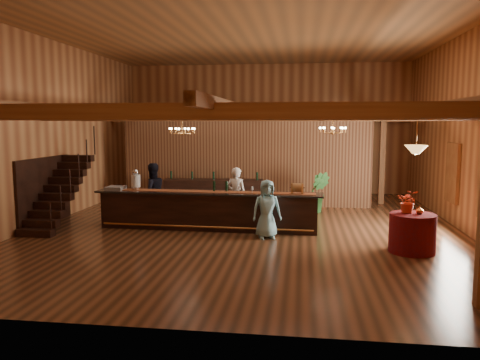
# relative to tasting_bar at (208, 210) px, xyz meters

# --- Properties ---
(floor) EXTENTS (14.00, 14.00, 0.00)m
(floor) POSITION_rel_tasting_bar_xyz_m (1.07, 0.54, -0.55)
(floor) COLOR brown
(floor) RESTS_ON ground
(ceiling) EXTENTS (14.00, 14.00, 0.00)m
(ceiling) POSITION_rel_tasting_bar_xyz_m (1.07, 0.54, 4.95)
(ceiling) COLOR #AC723F
(ceiling) RESTS_ON wall_back
(wall_back) EXTENTS (12.00, 0.10, 5.50)m
(wall_back) POSITION_rel_tasting_bar_xyz_m (1.07, 7.54, 2.20)
(wall_back) COLOR #BC7F49
(wall_back) RESTS_ON floor
(wall_front) EXTENTS (12.00, 0.10, 5.50)m
(wall_front) POSITION_rel_tasting_bar_xyz_m (1.07, -6.46, 2.20)
(wall_front) COLOR #BC7F49
(wall_front) RESTS_ON floor
(wall_left) EXTENTS (0.10, 14.00, 5.50)m
(wall_left) POSITION_rel_tasting_bar_xyz_m (-4.93, 0.54, 2.20)
(wall_left) COLOR #BC7F49
(wall_left) RESTS_ON floor
(wall_right) EXTENTS (0.10, 14.00, 5.50)m
(wall_right) POSITION_rel_tasting_bar_xyz_m (7.07, 0.54, 2.20)
(wall_right) COLOR #BC7F49
(wall_right) RESTS_ON floor
(beam_grid) EXTENTS (11.90, 13.90, 0.39)m
(beam_grid) POSITION_rel_tasting_bar_xyz_m (1.07, 1.04, 2.70)
(beam_grid) COLOR #9C6B3C
(beam_grid) RESTS_ON wall_left
(support_posts) EXTENTS (9.20, 10.20, 3.20)m
(support_posts) POSITION_rel_tasting_bar_xyz_m (1.07, 0.04, 1.05)
(support_posts) COLOR #9C6B3C
(support_posts) RESTS_ON floor
(partition_wall) EXTENTS (9.00, 0.18, 3.10)m
(partition_wall) POSITION_rel_tasting_bar_xyz_m (0.57, 4.04, 1.00)
(partition_wall) COLOR brown
(partition_wall) RESTS_ON floor
(window_right_back) EXTENTS (0.12, 1.05, 1.75)m
(window_right_back) POSITION_rel_tasting_bar_xyz_m (7.02, 1.54, 1.00)
(window_right_back) COLOR white
(window_right_back) RESTS_ON wall_right
(staircase) EXTENTS (1.00, 2.80, 2.00)m
(staircase) POSITION_rel_tasting_bar_xyz_m (-4.38, -0.20, 0.45)
(staircase) COLOR black
(staircase) RESTS_ON floor
(backroom_boxes) EXTENTS (4.10, 0.60, 1.10)m
(backroom_boxes) POSITION_rel_tasting_bar_xyz_m (0.78, 6.04, -0.02)
(backroom_boxes) COLOR black
(backroom_boxes) RESTS_ON floor
(tasting_bar) EXTENTS (6.46, 1.01, 1.09)m
(tasting_bar) POSITION_rel_tasting_bar_xyz_m (0.00, 0.00, 0.00)
(tasting_bar) COLOR black
(tasting_bar) RESTS_ON floor
(beverage_dispenser) EXTENTS (0.26, 0.26, 0.60)m
(beverage_dispenser) POSITION_rel_tasting_bar_xyz_m (-2.14, 0.11, 0.82)
(beverage_dispenser) COLOR silver
(beverage_dispenser) RESTS_ON tasting_bar
(glass_rack_tray) EXTENTS (0.50, 0.50, 0.10)m
(glass_rack_tray) POSITION_rel_tasting_bar_xyz_m (-2.73, 0.03, 0.58)
(glass_rack_tray) COLOR gray
(glass_rack_tray) RESTS_ON tasting_bar
(raffle_drum) EXTENTS (0.34, 0.24, 0.30)m
(raffle_drum) POSITION_rel_tasting_bar_xyz_m (2.50, -0.12, 0.70)
(raffle_drum) COLOR #96592F
(raffle_drum) RESTS_ON tasting_bar
(bar_bottle_0) EXTENTS (0.07, 0.07, 0.30)m
(bar_bottle_0) POSITION_rel_tasting_bar_xyz_m (0.16, 0.12, 0.68)
(bar_bottle_0) COLOR black
(bar_bottle_0) RESTS_ON tasting_bar
(bar_bottle_1) EXTENTS (0.07, 0.07, 0.30)m
(bar_bottle_1) POSITION_rel_tasting_bar_xyz_m (0.52, 0.11, 0.68)
(bar_bottle_1) COLOR black
(bar_bottle_1) RESTS_ON tasting_bar
(backbar_shelf) EXTENTS (3.57, 0.92, 0.99)m
(backbar_shelf) POSITION_rel_tasting_bar_xyz_m (-0.51, 3.54, -0.05)
(backbar_shelf) COLOR black
(backbar_shelf) RESTS_ON floor
(round_table) EXTENTS (1.05, 1.05, 0.91)m
(round_table) POSITION_rel_tasting_bar_xyz_m (5.19, -1.73, -0.09)
(round_table) COLOR #740708
(round_table) RESTS_ON floor
(chandelier_left) EXTENTS (0.80, 0.80, 0.59)m
(chandelier_left) POSITION_rel_tasting_bar_xyz_m (-1.06, 1.33, 2.22)
(chandelier_left) COLOR #C8813D
(chandelier_left) RESTS_ON beam_grid
(chandelier_right) EXTENTS (0.80, 0.80, 0.56)m
(chandelier_right) POSITION_rel_tasting_bar_xyz_m (3.54, 1.87, 2.25)
(chandelier_right) COLOR #C8813D
(chandelier_right) RESTS_ON beam_grid
(pendant_lamp) EXTENTS (0.52, 0.52, 0.90)m
(pendant_lamp) POSITION_rel_tasting_bar_xyz_m (5.19, -1.73, 1.86)
(pendant_lamp) COLOR #C8813D
(pendant_lamp) RESTS_ON beam_grid
(bartender) EXTENTS (0.71, 0.55, 1.71)m
(bartender) POSITION_rel_tasting_bar_xyz_m (0.70, 0.79, 0.31)
(bartender) COLOR white
(bartender) RESTS_ON floor
(staff_second) EXTENTS (1.10, 1.07, 1.79)m
(staff_second) POSITION_rel_tasting_bar_xyz_m (-1.90, 0.83, 0.35)
(staff_second) COLOR black
(staff_second) RESTS_ON floor
(guest) EXTENTS (0.85, 0.66, 1.54)m
(guest) POSITION_rel_tasting_bar_xyz_m (1.73, -0.81, 0.22)
(guest) COLOR #86C8D5
(guest) RESTS_ON floor
(floor_plant) EXTENTS (0.79, 0.65, 1.39)m
(floor_plant) POSITION_rel_tasting_bar_xyz_m (3.16, 2.93, 0.15)
(floor_plant) COLOR #296127
(floor_plant) RESTS_ON floor
(table_flowers) EXTENTS (0.58, 0.53, 0.55)m
(table_flowers) POSITION_rel_tasting_bar_xyz_m (5.10, -1.61, 0.64)
(table_flowers) COLOR red
(table_flowers) RESTS_ON round_table
(table_vase) EXTENTS (0.19, 0.19, 0.29)m
(table_vase) POSITION_rel_tasting_bar_xyz_m (5.34, -1.71, 0.51)
(table_vase) COLOR #C8813D
(table_vase) RESTS_ON round_table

